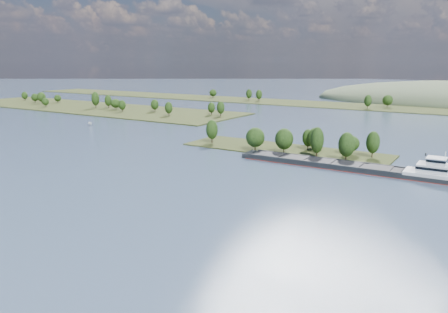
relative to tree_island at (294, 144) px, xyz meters
The scene contains 6 objects.
ground 58.75m from the tree_island, 95.54° to the right, with size 1800.00×1800.00×0.00m, color #3B4C67.
tree_island is the anchor object (origin of this frame).
left_bank 248.12m from the tree_island, 160.79° to the left, with size 300.00×80.00×16.16m.
back_shoreline 221.58m from the tree_island, 88.80° to the left, with size 900.00×60.00×14.51m.
cargo_barge 38.69m from the tree_island, 28.46° to the right, with size 85.26×11.16×11.52m.
motorboat 149.16m from the tree_island, behind, with size 2.33×6.19×2.39m, color silver.
Camera 1 is at (85.15, -10.24, 42.81)m, focal length 35.00 mm.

